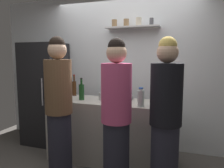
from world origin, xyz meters
name	(u,v)px	position (x,y,z in m)	size (l,w,h in m)	color
back_wall_assembly	(125,71)	(0.00, 1.25, 1.30)	(4.80, 0.32, 2.60)	white
refrigerator	(45,93)	(-1.38, 0.85, 0.89)	(0.68, 0.66, 1.79)	black
counter	(112,131)	(0.01, 0.53, 0.46)	(1.88, 0.63, 0.91)	#B7B2A8
baking_pan	(120,98)	(0.10, 0.67, 0.94)	(0.34, 0.24, 0.05)	gray
utensil_holder	(102,96)	(-0.15, 0.56, 0.97)	(0.11, 0.11, 0.22)	#B2B2B7
wine_bottle_green_glass	(82,91)	(-0.45, 0.46, 1.04)	(0.08, 0.08, 0.33)	#19471E
wine_bottle_amber_glass	(74,88)	(-0.73, 0.75, 1.04)	(0.07, 0.07, 0.35)	#472814
water_bottle_plastic	(141,98)	(0.49, 0.30, 1.03)	(0.09, 0.09, 0.25)	silver
person_brown_jacket	(59,109)	(-0.47, -0.12, 0.91)	(0.34, 0.34, 1.80)	#262633
person_pink_top	(116,117)	(0.31, -0.17, 0.88)	(0.34, 0.34, 1.76)	#262633
person_blonde	(165,120)	(0.85, -0.10, 0.88)	(0.34, 0.34, 1.77)	#262633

